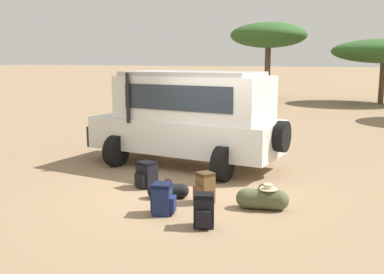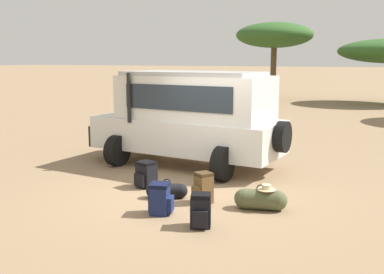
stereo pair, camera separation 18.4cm
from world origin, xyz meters
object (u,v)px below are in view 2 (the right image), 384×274
object	(u,v)px
backpack_cluster_center	(146,175)
duffel_bag_low_black_case	(261,199)
backpack_beside_front_wheel	(201,211)
acacia_tree_far_left	(274,36)
safari_vehicle	(190,116)
backpack_outermost	(203,188)
backpack_near_rear_wheel	(161,199)
duffel_bag_soft_canvas	(167,191)

from	to	relation	value
backpack_cluster_center	duffel_bag_low_black_case	xyz separation A→B (m)	(2.68, -0.36, -0.08)
backpack_beside_front_wheel	acacia_tree_far_left	size ratio (longest dim) A/B	0.11
safari_vehicle	duffel_bag_low_black_case	bearing A→B (deg)	-43.88
backpack_cluster_center	backpack_outermost	world-z (taller)	backpack_outermost
backpack_near_rear_wheel	duffel_bag_low_black_case	bearing A→B (deg)	32.89
duffel_bag_low_black_case	duffel_bag_soft_canvas	bearing A→B (deg)	-175.72
backpack_outermost	acacia_tree_far_left	distance (m)	23.55
backpack_cluster_center	backpack_outermost	distance (m)	1.63
backpack_outermost	backpack_near_rear_wheel	bearing A→B (deg)	-115.62
backpack_beside_front_wheel	backpack_outermost	distance (m)	1.28
backpack_near_rear_wheel	acacia_tree_far_left	bearing A→B (deg)	100.73
backpack_near_rear_wheel	backpack_outermost	distance (m)	1.00
backpack_outermost	backpack_beside_front_wheel	bearing A→B (deg)	-67.76
backpack_outermost	acacia_tree_far_left	world-z (taller)	acacia_tree_far_left
backpack_outermost	acacia_tree_far_left	bearing A→B (deg)	102.20
backpack_cluster_center	backpack_near_rear_wheel	size ratio (longest dim) A/B	1.00
backpack_beside_front_wheel	duffel_bag_low_black_case	xyz separation A→B (m)	(0.64, 1.28, -0.08)
backpack_outermost	duffel_bag_low_black_case	size ratio (longest dim) A/B	0.62
backpack_beside_front_wheel	backpack_outermost	world-z (taller)	backpack_outermost
safari_vehicle	backpack_near_rear_wheel	size ratio (longest dim) A/B	9.60
safari_vehicle	backpack_outermost	xyz separation A→B (m)	(1.58, -2.70, -1.00)
backpack_near_rear_wheel	duffel_bag_soft_canvas	bearing A→B (deg)	111.76
safari_vehicle	duffel_bag_soft_canvas	world-z (taller)	safari_vehicle
duffel_bag_low_black_case	duffel_bag_soft_canvas	distance (m)	1.90
backpack_cluster_center	duffel_bag_soft_canvas	xyz separation A→B (m)	(0.79, -0.50, -0.13)
acacia_tree_far_left	safari_vehicle	bearing A→B (deg)	-80.56
backpack_beside_front_wheel	backpack_cluster_center	bearing A→B (deg)	141.30
backpack_near_rear_wheel	safari_vehicle	bearing A→B (deg)	107.67
duffel_bag_low_black_case	backpack_near_rear_wheel	bearing A→B (deg)	-147.11
backpack_near_rear_wheel	duffel_bag_soft_canvas	distance (m)	0.94
safari_vehicle	duffel_bag_soft_canvas	distance (m)	3.08
backpack_outermost	duffel_bag_low_black_case	world-z (taller)	backpack_outermost
backpack_cluster_center	duffel_bag_low_black_case	bearing A→B (deg)	-7.57
backpack_beside_front_wheel	duffel_bag_low_black_case	world-z (taller)	backpack_beside_front_wheel
duffel_bag_low_black_case	duffel_bag_soft_canvas	size ratio (longest dim) A/B	1.23
duffel_bag_low_black_case	acacia_tree_far_left	bearing A→B (deg)	104.94
backpack_cluster_center	acacia_tree_far_left	distance (m)	22.83
backpack_outermost	duffel_bag_low_black_case	bearing A→B (deg)	5.11
duffel_bag_soft_canvas	acacia_tree_far_left	bearing A→B (deg)	100.29
duffel_bag_soft_canvas	duffel_bag_low_black_case	bearing A→B (deg)	4.28
backpack_near_rear_wheel	duffel_bag_low_black_case	xyz separation A→B (m)	(1.55, 1.00, -0.08)
backpack_near_rear_wheel	backpack_outermost	size ratio (longest dim) A/B	0.94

